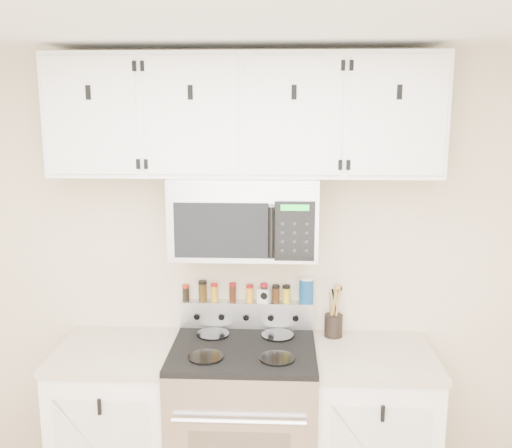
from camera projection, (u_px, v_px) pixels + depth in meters
The scene contains 17 objects.
back_wall at pixel (247, 275), 3.27m from camera, with size 3.50×0.01×2.50m, color #BEAD8E.
range at pixel (244, 426), 3.11m from camera, with size 0.76×0.65×1.10m.
base_cabinet_left at pixel (120, 425), 3.17m from camera, with size 0.64×0.62×0.92m.
base_cabinet_right at pixel (370, 431), 3.10m from camera, with size 0.64×0.62×0.92m.
microwave at pixel (245, 216), 3.01m from camera, with size 0.76×0.44×0.42m.
upper_cabinets at pixel (244, 115), 2.93m from camera, with size 2.00×0.35×0.62m.
utensil_crock at pixel (333, 324), 3.21m from camera, with size 0.10×0.10×0.30m.
kitchen_timer at pixel (264, 295), 3.25m from camera, with size 0.07×0.06×0.08m, color silver.
salt_canister at pixel (306, 290), 3.23m from camera, with size 0.08×0.08×0.15m.
spice_jar_0 at pixel (186, 293), 3.27m from camera, with size 0.04×0.04×0.09m.
spice_jar_1 at pixel (203, 291), 3.26m from camera, with size 0.05×0.05×0.12m.
spice_jar_2 at pixel (214, 292), 3.26m from camera, with size 0.04×0.04×0.10m.
spice_jar_3 at pixel (233, 292), 3.25m from camera, with size 0.04×0.04×0.11m.
spice_jar_4 at pixel (250, 293), 3.25m from camera, with size 0.04×0.04×0.10m.
spice_jar_5 at pixel (264, 293), 3.25m from camera, with size 0.04×0.04×0.11m.
spice_jar_6 at pixel (276, 294), 3.24m from camera, with size 0.04×0.04×0.10m.
spice_jar_7 at pixel (286, 294), 3.24m from camera, with size 0.04×0.04×0.10m.
Camera 1 is at (0.20, -1.39, 2.18)m, focal length 40.00 mm.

